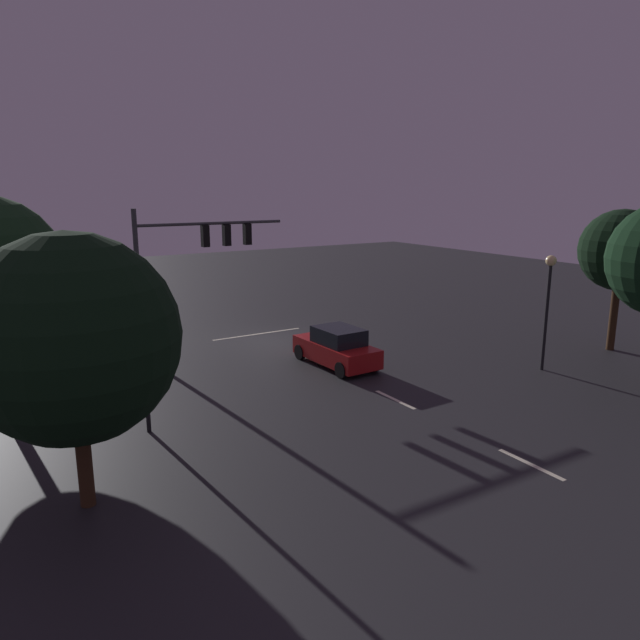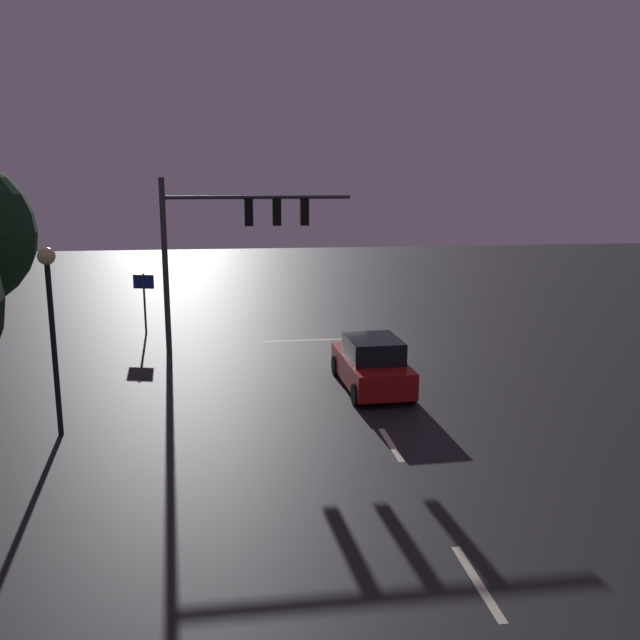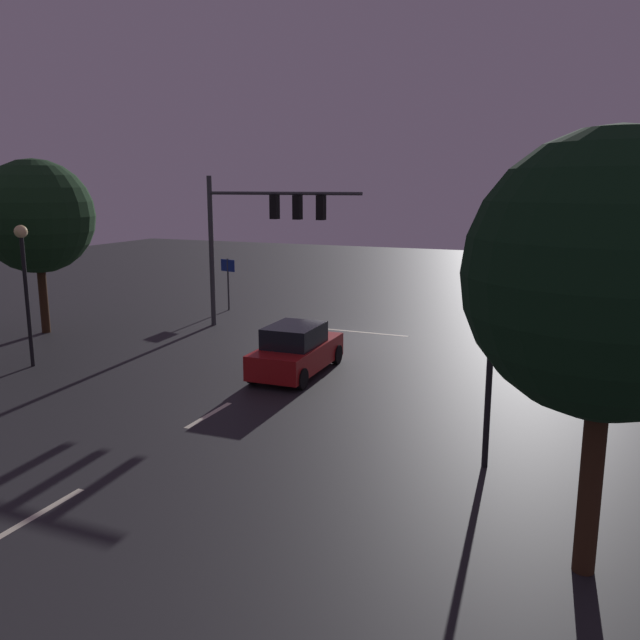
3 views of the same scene
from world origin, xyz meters
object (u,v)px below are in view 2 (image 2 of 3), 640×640
Objects in this scene: traffic_signal_assembly at (233,230)px; route_sign at (144,290)px; car_approaching at (372,364)px; street_lamp_right_kerb at (50,305)px.

traffic_signal_assembly reaches higher than route_sign.
car_approaching is 1.67× the size of route_sign.
car_approaching is 0.90× the size of street_lamp_right_kerb.
traffic_signal_assembly reaches higher than street_lamp_right_kerb.
route_sign is at bearing -94.25° from street_lamp_right_kerb.
street_lamp_right_kerb is (8.93, 2.81, 2.66)m from car_approaching.
street_lamp_right_kerb reaches higher than car_approaching.
street_lamp_right_kerb is at bearing 60.85° from traffic_signal_assembly.
traffic_signal_assembly is 1.46× the size of street_lamp_right_kerb.
car_approaching is at bearing 131.67° from route_sign.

